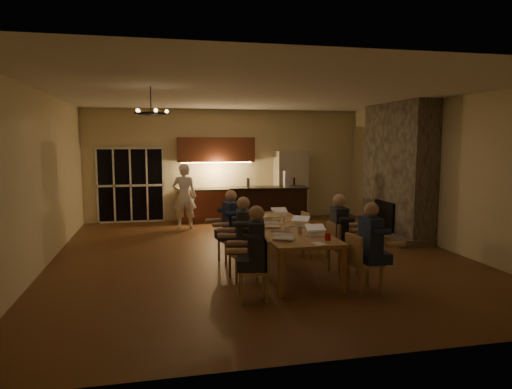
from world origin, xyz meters
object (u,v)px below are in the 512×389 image
Objects in this scene: plate_near at (313,231)px; bar_island at (268,207)px; person_right_mid at (339,233)px; laptop_a at (284,232)px; dining_table at (284,247)px; refrigerator at (291,185)px; bar_blender at (286,179)px; can_cola at (257,212)px; laptop_c at (270,221)px; can_silver at (300,230)px; person_right_near at (370,247)px; laptop_b at (317,229)px; mug_front at (287,229)px; plate_far at (297,219)px; chair_right_mid at (343,247)px; redcup_near at (328,236)px; chair_right_far at (315,234)px; chandelier at (151,114)px; standing_person at (184,196)px; chair_left_far at (231,239)px; mug_mid at (284,219)px; chair_left_near at (253,269)px; plate_left at (286,237)px; mug_back at (259,217)px; bar_bottle at (248,183)px; laptop_d at (299,220)px; chair_left_mid at (243,253)px; chair_right_near at (365,263)px; person_left_near at (256,253)px; redcup_mid at (256,220)px; person_left_mid at (243,238)px; laptop_f at (280,211)px; person_left_far at (231,226)px.

bar_island is at bearing 85.94° from plate_near.
laptop_a is (-1.14, -0.53, 0.17)m from person_right_mid.
refrigerator is at bearing 72.26° from dining_table.
can_cola is at bearing -129.24° from bar_blender.
can_silver is at bearing 122.45° from laptop_c.
laptop_b is at bearing 41.94° from person_right_near.
mug_front is at bearing -101.91° from dining_table.
refrigerator is 8.83× the size of plate_far.
redcup_near is (-0.57, -0.73, 0.37)m from chair_right_mid.
chandelier is (-3.13, -0.57, 2.31)m from chair_right_far.
chair_right_far is 0.52× the size of standing_person.
chair_left_far is 0.64× the size of person_right_mid.
bar_blender is (3.43, 3.73, -1.46)m from chandelier.
mug_mid is (0.14, 0.55, 0.43)m from dining_table.
chair_left_near is 2.65m from plate_far.
chair_right_far reaches higher than plate_left.
plate_near is (2.65, -0.64, -1.99)m from chandelier.
dining_table is at bearing 124.09° from chair_right_far.
plate_far is (0.13, 1.26, 0.00)m from plate_near.
person_right_mid is 6.11× the size of plate_near.
person_right_mid is at bearing 177.38° from chair_right_far.
bar_bottle is at bearing 82.47° from mug_back.
laptop_b is 1.00× the size of laptop_d.
laptop_d is 3.93m from bar_blender.
dining_table is at bearing -81.64° from can_cola.
mug_mid is at bearing 100.09° from plate_near.
laptop_b reaches higher than mug_front.
can_cola is 0.98m from plate_far.
laptop_b is 3.20× the size of mug_back.
laptop_c reaches higher than chair_left_mid.
redcup_near is 1.00× the size of can_silver.
bar_bottle is at bearing 87.12° from mug_front.
mug_front is at bearing 113.72° from laptop_c.
mug_front is 0.83× the size of can_cola.
chair_left_mid reaches higher than mug_front.
chair_right_mid is 1.84m from mug_back.
plate_far is at bearing 106.61° from laptop_d.
laptop_d is at bearing -104.95° from plate_far.
plate_far is at bearing 0.97° from chair_right_near.
person_right_mid is (0.03, -1.13, 0.24)m from chair_right_far.
person_left_near reaches higher than chair_right_far.
person_left_mid is at bearing -113.88° from redcup_mid.
person_left_mid is 4.31× the size of laptop_a.
person_left_mid is at bearing 163.28° from laptop_b.
person_left_mid is 0.95m from can_silver.
laptop_f reaches higher than dining_table.
laptop_c is at bearing 39.83° from person_left_far.
refrigerator is 4.77m from mug_mid.
person_left_far reaches higher than laptop_d.
mug_back is at bearing 91.72° from plate_left.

